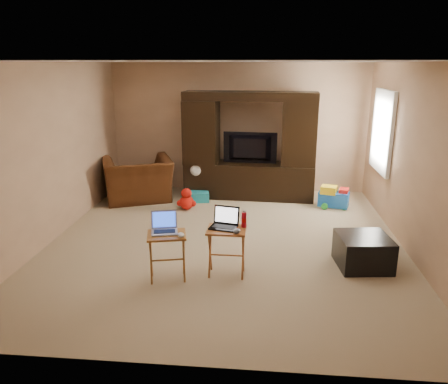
# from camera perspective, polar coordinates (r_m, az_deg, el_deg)

# --- Properties ---
(floor) EXTENTS (5.50, 5.50, 0.00)m
(floor) POSITION_cam_1_polar(r_m,az_deg,el_deg) (6.38, 0.17, -6.40)
(floor) COLOR tan
(floor) RESTS_ON ground
(ceiling) EXTENTS (5.50, 5.50, 0.00)m
(ceiling) POSITION_cam_1_polar(r_m,az_deg,el_deg) (5.88, 0.19, 16.68)
(ceiling) COLOR silver
(ceiling) RESTS_ON ground
(wall_back) EXTENTS (5.00, 0.00, 5.00)m
(wall_back) POSITION_cam_1_polar(r_m,az_deg,el_deg) (8.71, 1.87, 8.35)
(wall_back) COLOR tan
(wall_back) RESTS_ON ground
(wall_front) EXTENTS (5.00, 0.00, 5.00)m
(wall_front) POSITION_cam_1_polar(r_m,az_deg,el_deg) (3.38, -4.13, -4.90)
(wall_front) COLOR tan
(wall_front) RESTS_ON ground
(wall_left) EXTENTS (0.00, 5.50, 5.50)m
(wall_left) POSITION_cam_1_polar(r_m,az_deg,el_deg) (6.71, -21.68, 4.75)
(wall_left) COLOR tan
(wall_left) RESTS_ON ground
(wall_right) EXTENTS (0.00, 5.50, 5.50)m
(wall_right) POSITION_cam_1_polar(r_m,az_deg,el_deg) (6.29, 23.54, 3.83)
(wall_right) COLOR tan
(wall_right) RESTS_ON ground
(window_pane) EXTENTS (0.00, 1.20, 1.20)m
(window_pane) POSITION_cam_1_polar(r_m,az_deg,el_deg) (7.73, 20.11, 7.45)
(window_pane) COLOR white
(window_pane) RESTS_ON ground
(window_frame) EXTENTS (0.06, 1.14, 1.34)m
(window_frame) POSITION_cam_1_polar(r_m,az_deg,el_deg) (7.72, 19.97, 7.46)
(window_frame) COLOR white
(window_frame) RESTS_ON ground
(entertainment_center) EXTENTS (2.46, 0.72, 1.99)m
(entertainment_center) POSITION_cam_1_polar(r_m,az_deg,el_deg) (8.21, 3.36, 6.03)
(entertainment_center) COLOR black
(entertainment_center) RESTS_ON floor
(television) EXTENTS (1.02, 0.21, 0.58)m
(television) POSITION_cam_1_polar(r_m,az_deg,el_deg) (8.18, 3.34, 5.70)
(television) COLOR black
(television) RESTS_ON entertainment_center
(recliner) EXTENTS (1.53, 1.45, 0.79)m
(recliner) POSITION_cam_1_polar(r_m,az_deg,el_deg) (8.30, -11.20, 1.63)
(recliner) COLOR #4B2410
(recliner) RESTS_ON floor
(child_rocker) EXTENTS (0.57, 0.62, 0.63)m
(child_rocker) POSITION_cam_1_polar(r_m,az_deg,el_deg) (8.17, -3.73, 1.07)
(child_rocker) COLOR teal
(child_rocker) RESTS_ON floor
(plush_toy) EXTENTS (0.35, 0.29, 0.39)m
(plush_toy) POSITION_cam_1_polar(r_m,az_deg,el_deg) (7.68, -4.92, -0.89)
(plush_toy) COLOR red
(plush_toy) RESTS_ON floor
(push_toy) EXTENTS (0.62, 0.51, 0.40)m
(push_toy) POSITION_cam_1_polar(r_m,az_deg,el_deg) (8.01, 14.13, -0.58)
(push_toy) COLOR blue
(push_toy) RESTS_ON floor
(ottoman) EXTENTS (0.69, 0.69, 0.40)m
(ottoman) POSITION_cam_1_polar(r_m,az_deg,el_deg) (5.82, 17.72, -7.39)
(ottoman) COLOR black
(ottoman) RESTS_ON floor
(tray_table_left) EXTENTS (0.51, 0.45, 0.58)m
(tray_table_left) POSITION_cam_1_polar(r_m,az_deg,el_deg) (5.24, -7.40, -8.39)
(tray_table_left) COLOR #A16527
(tray_table_left) RESTS_ON floor
(tray_table_right) EXTENTS (0.47, 0.38, 0.60)m
(tray_table_right) POSITION_cam_1_polar(r_m,az_deg,el_deg) (5.29, 0.33, -7.85)
(tray_table_right) COLOR #AC6429
(tray_table_right) RESTS_ON floor
(laptop_left) EXTENTS (0.35, 0.32, 0.24)m
(laptop_left) POSITION_cam_1_polar(r_m,az_deg,el_deg) (5.12, -7.82, -4.07)
(laptop_left) COLOR #A2A1A6
(laptop_left) RESTS_ON tray_table_left
(laptop_right) EXTENTS (0.36, 0.32, 0.24)m
(laptop_right) POSITION_cam_1_polar(r_m,az_deg,el_deg) (5.16, -0.08, -3.50)
(laptop_right) COLOR black
(laptop_right) RESTS_ON tray_table_right
(mouse_left) EXTENTS (0.11, 0.14, 0.05)m
(mouse_left) POSITION_cam_1_polar(r_m,az_deg,el_deg) (5.01, -5.63, -5.60)
(mouse_left) COLOR white
(mouse_left) RESTS_ON tray_table_left
(mouse_right) EXTENTS (0.09, 0.13, 0.05)m
(mouse_right) POSITION_cam_1_polar(r_m,az_deg,el_deg) (5.05, 1.69, -5.11)
(mouse_right) COLOR #3F3F44
(mouse_right) RESTS_ON tray_table_right
(water_bottle) EXTENTS (0.06, 0.06, 0.18)m
(water_bottle) POSITION_cam_1_polar(r_m,az_deg,el_deg) (5.21, 2.61, -3.64)
(water_bottle) COLOR red
(water_bottle) RESTS_ON tray_table_right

